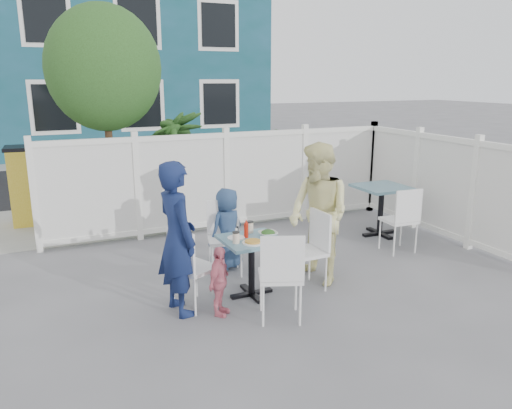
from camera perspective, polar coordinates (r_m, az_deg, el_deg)
name	(u,v)px	position (r m, az deg, el deg)	size (l,w,h in m)	color
ground	(288,281)	(6.29, 3.63, -8.68)	(80.00, 80.00, 0.00)	slate
near_sidewalk	(197,209)	(9.64, -6.80, -0.52)	(24.00, 2.60, 0.01)	gray
street	(154,176)	(13.14, -11.60, 3.25)	(24.00, 5.00, 0.01)	black
far_sidewalk	(132,158)	(16.15, -14.00, 5.14)	(24.00, 1.60, 0.01)	gray
building	(95,62)	(19.26, -17.93, 15.26)	(11.00, 6.00, 6.00)	#11474F
fence_back	(226,183)	(8.20, -3.39, 2.53)	(5.86, 0.08, 1.60)	white
fence_right	(443,189)	(8.25, 20.55, 1.70)	(0.08, 3.66, 1.60)	white
tree	(104,69)	(8.50, -16.99, 14.63)	(1.80, 1.62, 3.59)	#382316
utility_cabinet	(33,187)	(9.31, -24.15, 1.82)	(0.69, 0.50, 1.29)	gold
potted_shrub_a	(178,168)	(8.64, -8.90, 4.19)	(1.08, 1.08, 1.93)	#234218
potted_shrub_b	(306,170)	(9.50, 5.71, 3.95)	(1.36, 1.18, 1.52)	#234218
main_table	(251,252)	(5.70, -0.52, -5.40)	(0.67, 0.67, 0.69)	#3F7282
spare_table	(381,197)	(8.13, 14.15, 0.81)	(0.77, 0.77, 0.80)	#3F7282
chair_left	(189,262)	(5.42, -7.63, -6.57)	(0.54, 0.55, 0.92)	white
chair_right	(312,244)	(5.95, 6.39, -4.52)	(0.43, 0.44, 0.94)	white
chair_back	(224,231)	(6.42, -3.64, -3.08)	(0.51, 0.49, 0.93)	white
chair_near	(281,271)	(5.08, 2.90, -7.58)	(0.56, 0.55, 0.96)	white
chair_spare	(403,216)	(7.37, 16.44, -1.23)	(0.46, 0.44, 0.95)	white
man	(177,238)	(5.28, -8.99, -3.85)	(0.60, 0.39, 1.65)	#131E49
woman	(319,214)	(6.04, 7.17, -1.11)	(0.84, 0.65, 1.72)	#E3D857
boy	(227,229)	(6.53, -3.29, -2.77)	(0.53, 0.34, 1.08)	navy
toddler	(219,281)	(5.30, -4.22, -8.76)	(0.44, 0.19, 0.76)	#DA7286
plate_main	(253,243)	(5.49, -0.34, -4.38)	(0.24, 0.24, 0.02)	white
plate_side	(236,238)	(5.66, -2.28, -3.82)	(0.20, 0.20, 0.01)	white
salad_bowl	(268,234)	(5.72, 1.38, -3.39)	(0.21, 0.21, 0.05)	white
coffee_cup_a	(236,238)	(5.48, -2.30, -3.84)	(0.08, 0.08, 0.12)	beige
coffee_cup_b	(250,227)	(5.85, -0.71, -2.64)	(0.08, 0.08, 0.12)	beige
ketchup_bottle	(246,231)	(5.66, -1.13, -2.99)	(0.05, 0.05, 0.17)	#A8180A
salt_shaker	(236,231)	(5.82, -2.26, -3.04)	(0.03, 0.03, 0.06)	white
pepper_shaker	(237,230)	(5.85, -2.16, -2.88)	(0.03, 0.03, 0.07)	black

